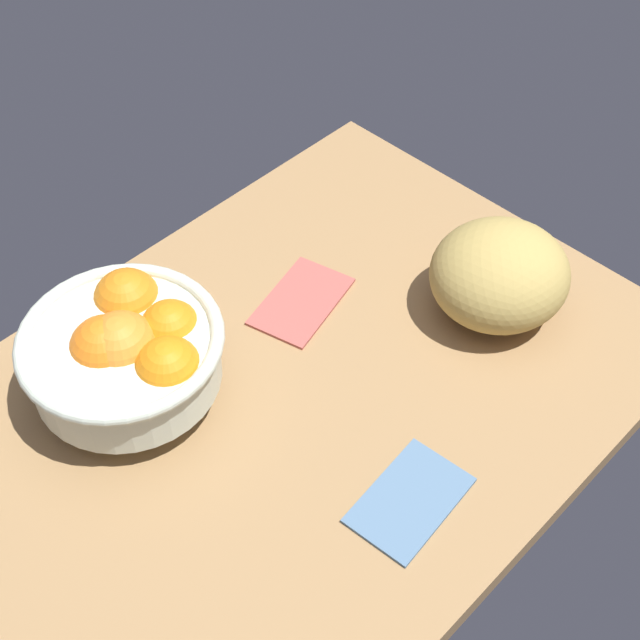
{
  "coord_description": "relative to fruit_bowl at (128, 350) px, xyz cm",
  "views": [
    {
      "loc": [
        -44.25,
        -46.55,
        83.16
      ],
      "look_at": [
        5.84,
        2.33,
        5.0
      ],
      "focal_mm": 51.45,
      "sensor_mm": 36.0,
      "label": 1
    }
  ],
  "objects": [
    {
      "name": "bread_loaf",
      "position": [
        38.46,
        -21.39,
        -1.09
      ],
      "size": [
        22.0,
        21.67,
        11.6
      ],
      "primitive_type": "ellipsoid",
      "rotation": [
        0.0,
        0.0,
        2.72
      ],
      "color": "tan",
      "rests_on": "ground"
    },
    {
      "name": "fruit_bowl",
      "position": [
        0.0,
        0.0,
        0.0
      ],
      "size": [
        22.43,
        22.43,
        11.89
      ],
      "color": "silver",
      "rests_on": "ground"
    },
    {
      "name": "napkin_folded",
      "position": [
        10.54,
        -31.8,
        -6.47
      ],
      "size": [
        13.61,
        9.26,
        0.85
      ],
      "primitive_type": "cube",
      "rotation": [
        0.0,
        0.0,
        0.09
      ],
      "color": "slate",
      "rests_on": "ground"
    },
    {
      "name": "ground_plane",
      "position": [
        13.06,
        -13.01,
        -8.4
      ],
      "size": [
        82.59,
        60.74,
        3.0
      ],
      "primitive_type": "cube",
      "color": "#977248"
    },
    {
      "name": "napkin_spare",
      "position": [
        22.58,
        -3.85,
        -6.49
      ],
      "size": [
        14.85,
        11.15,
        0.81
      ],
      "primitive_type": "cube",
      "rotation": [
        0.0,
        0.0,
        0.25
      ],
      "color": "#AC524A",
      "rests_on": "ground"
    }
  ]
}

